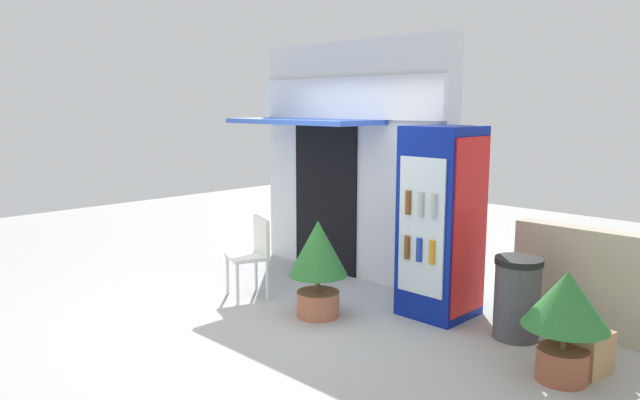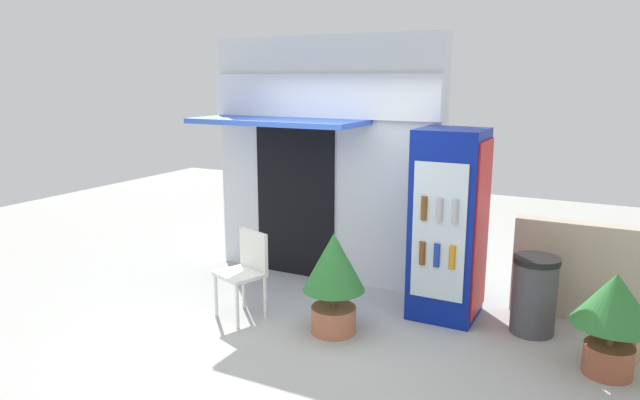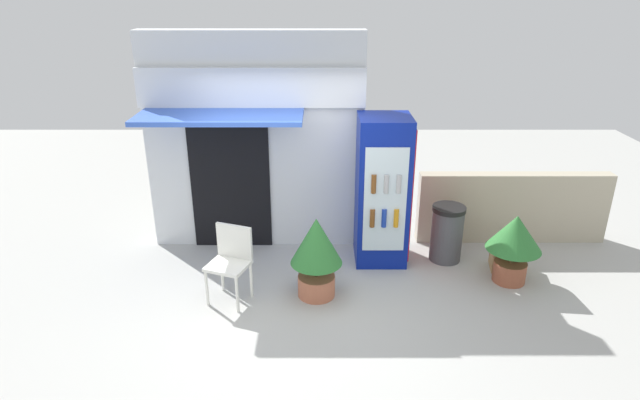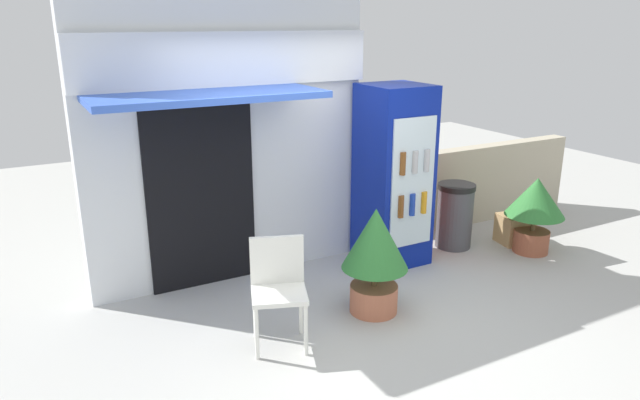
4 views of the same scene
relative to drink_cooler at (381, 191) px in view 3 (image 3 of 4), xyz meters
name	(u,v)px [view 3 (image 3 of 4)]	position (x,y,z in m)	size (l,w,h in m)	color
ground	(288,303)	(-1.18, -1.12, -0.99)	(16.00, 16.00, 0.00)	#B2B2AD
storefront_building	(251,141)	(-1.73, 0.51, 0.54)	(2.96, 1.12, 2.98)	silver
drink_cooler	(381,191)	(0.00, 0.00, 0.00)	(0.69, 0.74, 1.99)	navy
plastic_chair	(229,258)	(-1.87, -1.00, -0.45)	(0.56, 0.54, 0.92)	white
potted_plant_near_shop	(314,250)	(-0.87, -0.94, -0.38)	(0.62, 0.62, 1.02)	#BC6B4C
potted_plant_curbside	(512,239)	(1.58, -0.61, -0.41)	(0.68, 0.68, 0.91)	#995138
trash_bin	(445,233)	(0.89, -0.04, -0.60)	(0.45, 0.45, 0.78)	#47474C
stone_boundary_wall	(510,207)	(1.96, 0.56, -0.48)	(2.73, 0.21, 1.03)	#B7AD93
cardboard_box	(504,256)	(1.63, -0.30, -0.81)	(0.37, 0.33, 0.36)	tan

